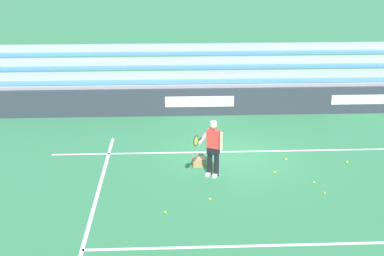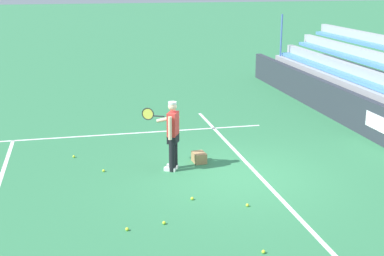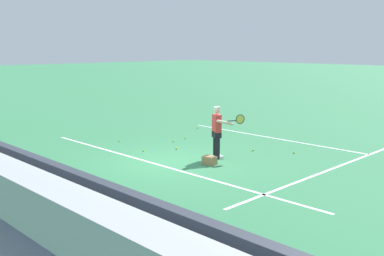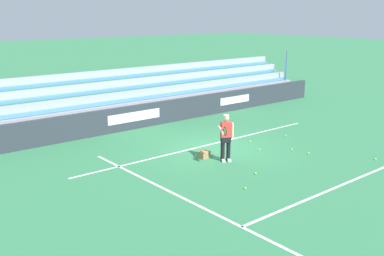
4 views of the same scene
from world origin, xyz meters
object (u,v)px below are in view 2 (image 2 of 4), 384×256
at_px(tennis_player, 172,135).
at_px(tennis_ball_stray_back, 263,252).
at_px(tennis_ball_far_left, 104,171).
at_px(tennis_ball_near_player, 247,205).
at_px(ball_box_cardboard, 199,157).
at_px(tennis_ball_midcourt, 127,229).
at_px(tennis_ball_on_baseline, 164,223).
at_px(tennis_ball_by_box, 74,157).
at_px(tennis_ball_toward_net, 192,198).

bearing_deg(tennis_player, tennis_ball_stray_back, -170.05).
xyz_separation_m(tennis_ball_far_left, tennis_ball_near_player, (-2.69, -2.78, 0.00)).
height_order(tennis_player, tennis_ball_far_left, tennis_player).
bearing_deg(tennis_player, tennis_ball_far_left, 83.16).
height_order(ball_box_cardboard, tennis_ball_midcourt, ball_box_cardboard).
bearing_deg(ball_box_cardboard, tennis_player, 115.79).
relative_size(tennis_player, tennis_ball_on_baseline, 25.98).
distance_m(tennis_player, tennis_ball_far_left, 1.89).
distance_m(ball_box_cardboard, tennis_ball_by_box, 3.30).
distance_m(tennis_ball_far_left, tennis_ball_midcourt, 3.24).
height_order(tennis_ball_toward_net, tennis_ball_stray_back, same).
height_order(tennis_ball_far_left, tennis_ball_stray_back, same).
height_order(tennis_ball_by_box, tennis_ball_near_player, same).
height_order(tennis_player, tennis_ball_toward_net, tennis_player).
xyz_separation_m(ball_box_cardboard, tennis_ball_near_player, (-2.86, -0.35, -0.10)).
bearing_deg(tennis_ball_toward_net, tennis_ball_stray_back, -164.24).
bearing_deg(tennis_player, tennis_ball_midcourt, 154.71).
xyz_separation_m(tennis_ball_on_baseline, tennis_ball_midcourt, (-0.11, 0.72, 0.00)).
bearing_deg(tennis_ball_on_baseline, tennis_ball_near_player, -76.81).
height_order(tennis_ball_by_box, tennis_ball_midcourt, same).
bearing_deg(tennis_ball_toward_net, tennis_player, 2.11).
relative_size(tennis_ball_toward_net, tennis_ball_midcourt, 1.00).
distance_m(tennis_ball_by_box, tennis_ball_toward_net, 4.13).
xyz_separation_m(tennis_ball_by_box, tennis_ball_near_player, (-3.92, -3.47, 0.00)).
distance_m(tennis_player, tennis_ball_near_player, 2.86).
xyz_separation_m(tennis_ball_on_baseline, tennis_ball_near_player, (0.43, -1.82, 0.00)).
relative_size(tennis_ball_far_left, tennis_ball_stray_back, 1.00).
distance_m(tennis_player, tennis_ball_by_box, 2.89).
bearing_deg(tennis_player, ball_box_cardboard, -64.21).
relative_size(tennis_ball_far_left, tennis_ball_toward_net, 1.00).
xyz_separation_m(tennis_player, ball_box_cardboard, (0.37, -0.76, -0.76)).
distance_m(tennis_ball_by_box, tennis_ball_near_player, 5.24).
relative_size(tennis_player, tennis_ball_midcourt, 25.98).
bearing_deg(tennis_ball_near_player, tennis_player, 24.02).
bearing_deg(ball_box_cardboard, tennis_ball_far_left, 93.98).
bearing_deg(tennis_ball_near_player, tennis_ball_on_baseline, 103.19).
xyz_separation_m(tennis_ball_near_player, tennis_ball_stray_back, (-1.90, 0.34, 0.00)).
distance_m(ball_box_cardboard, tennis_ball_stray_back, 4.76).
distance_m(tennis_player, tennis_ball_stray_back, 4.54).
bearing_deg(tennis_ball_midcourt, tennis_ball_toward_net, -53.28).
bearing_deg(tennis_ball_far_left, tennis_player, -96.84).
bearing_deg(tennis_ball_by_box, tennis_ball_near_player, -138.46).
distance_m(tennis_ball_far_left, tennis_ball_near_player, 3.87).
bearing_deg(tennis_ball_stray_back, tennis_ball_by_box, 28.29).
xyz_separation_m(tennis_ball_far_left, tennis_ball_stray_back, (-4.59, -2.44, 0.00)).
bearing_deg(ball_box_cardboard, tennis_ball_midcourt, 147.15).
distance_m(tennis_ball_toward_net, tennis_ball_midcourt, 1.88).
xyz_separation_m(tennis_ball_far_left, tennis_ball_toward_net, (-2.11, -1.74, 0.00)).
bearing_deg(tennis_ball_on_baseline, tennis_ball_stray_back, -134.83).
bearing_deg(tennis_ball_by_box, ball_box_cardboard, -108.70).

